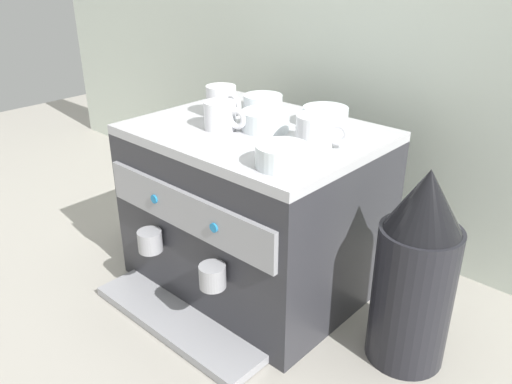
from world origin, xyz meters
name	(u,v)px	position (x,y,z in m)	size (l,w,h in m)	color
ground_plane	(256,276)	(0.00, 0.00, 0.00)	(4.00, 4.00, 0.00)	#9E998E
tiled_backsplash_wall	(352,52)	(0.00, 0.38, 0.53)	(2.80, 0.03, 1.05)	silver
espresso_machine	(255,209)	(0.00, -0.01, 0.20)	(0.55, 0.54, 0.41)	#2D2D33
ceramic_cup_0	(222,101)	(-0.12, 0.01, 0.44)	(0.11, 0.07, 0.07)	white
ceramic_cup_1	(221,116)	(-0.05, -0.06, 0.44)	(0.11, 0.07, 0.06)	white
ceramic_cup_2	(316,131)	(0.17, 0.00, 0.44)	(0.11, 0.08, 0.06)	white
ceramic_bowl_0	(325,116)	(0.10, 0.13, 0.43)	(0.11, 0.11, 0.04)	silver
ceramic_bowl_1	(263,102)	(-0.10, 0.13, 0.42)	(0.10, 0.10, 0.03)	silver
ceramic_bowl_2	(282,156)	(0.19, -0.14, 0.43)	(0.10, 0.10, 0.04)	silver
ceramic_bowl_3	(265,121)	(0.02, 0.01, 0.43)	(0.11, 0.11, 0.04)	silver
coffee_grinder	(414,274)	(0.42, 0.00, 0.20)	(0.16, 0.16, 0.42)	black
milk_pitcher	(148,214)	(-0.40, -0.04, 0.06)	(0.10, 0.10, 0.12)	#B7B7BC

